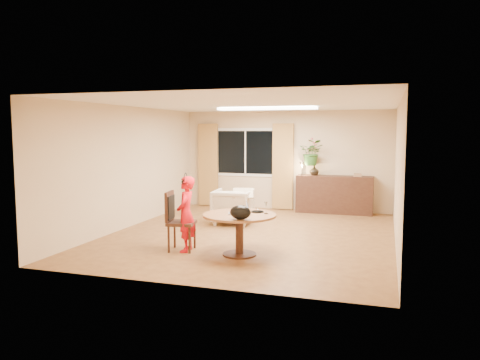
# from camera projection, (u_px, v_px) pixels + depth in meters

# --- Properties ---
(floor) EXTENTS (6.50, 6.50, 0.00)m
(floor) POSITION_uv_depth(u_px,v_px,m) (251.00, 235.00, 9.39)
(floor) COLOR brown
(floor) RESTS_ON ground
(ceiling) EXTENTS (6.50, 6.50, 0.00)m
(ceiling) POSITION_uv_depth(u_px,v_px,m) (252.00, 104.00, 9.11)
(ceiling) COLOR white
(ceiling) RESTS_ON wall_back
(wall_back) EXTENTS (5.50, 0.00, 5.50)m
(wall_back) POSITION_uv_depth(u_px,v_px,m) (285.00, 160.00, 12.33)
(wall_back) COLOR tan
(wall_back) RESTS_ON floor
(wall_left) EXTENTS (0.00, 6.50, 6.50)m
(wall_left) POSITION_uv_depth(u_px,v_px,m) (129.00, 167.00, 10.07)
(wall_left) COLOR tan
(wall_left) RESTS_ON floor
(wall_right) EXTENTS (0.00, 6.50, 6.50)m
(wall_right) POSITION_uv_depth(u_px,v_px,m) (398.00, 174.00, 8.43)
(wall_right) COLOR tan
(wall_right) RESTS_ON floor
(window) EXTENTS (1.70, 0.03, 1.30)m
(window) POSITION_uv_depth(u_px,v_px,m) (245.00, 152.00, 12.62)
(window) COLOR white
(window) RESTS_ON wall_back
(curtain_left) EXTENTS (0.55, 0.08, 2.25)m
(curtain_left) POSITION_uv_depth(u_px,v_px,m) (208.00, 165.00, 12.90)
(curtain_left) COLOR olive
(curtain_left) RESTS_ON wall_back
(curtain_right) EXTENTS (0.55, 0.08, 2.25)m
(curtain_right) POSITION_uv_depth(u_px,v_px,m) (283.00, 166.00, 12.28)
(curtain_right) COLOR olive
(curtain_right) RESTS_ON wall_back
(ceiling_panel) EXTENTS (2.20, 0.35, 0.05)m
(ceiling_panel) POSITION_uv_depth(u_px,v_px,m) (267.00, 108.00, 10.26)
(ceiling_panel) COLOR white
(ceiling_panel) RESTS_ON ceiling
(dining_table) EXTENTS (1.23, 1.23, 0.70)m
(dining_table) POSITION_uv_depth(u_px,v_px,m) (240.00, 223.00, 7.78)
(dining_table) COLOR brown
(dining_table) RESTS_ON floor
(dining_chair) EXTENTS (0.56, 0.53, 1.03)m
(dining_chair) POSITION_uv_depth(u_px,v_px,m) (182.00, 221.00, 8.10)
(dining_chair) COLOR black
(dining_chair) RESTS_ON floor
(child) EXTENTS (0.52, 0.39, 1.30)m
(child) POSITION_uv_depth(u_px,v_px,m) (186.00, 214.00, 8.03)
(child) COLOR red
(child) RESTS_ON floor
(laptop) EXTENTS (0.41, 0.33, 0.24)m
(laptop) POSITION_uv_depth(u_px,v_px,m) (239.00, 207.00, 7.77)
(laptop) COLOR #B7B7BC
(laptop) RESTS_ON dining_table
(tumbler) EXTENTS (0.09, 0.09, 0.10)m
(tumbler) POSITION_uv_depth(u_px,v_px,m) (243.00, 209.00, 7.98)
(tumbler) COLOR white
(tumbler) RESTS_ON dining_table
(wine_glass) EXTENTS (0.07, 0.07, 0.20)m
(wine_glass) POSITION_uv_depth(u_px,v_px,m) (266.00, 208.00, 7.79)
(wine_glass) COLOR white
(wine_glass) RESTS_ON dining_table
(pot_lid) EXTENTS (0.23, 0.23, 0.04)m
(pot_lid) POSITION_uv_depth(u_px,v_px,m) (257.00, 211.00, 7.95)
(pot_lid) COLOR white
(pot_lid) RESTS_ON dining_table
(handbag) EXTENTS (0.36, 0.25, 0.23)m
(handbag) POSITION_uv_depth(u_px,v_px,m) (240.00, 212.00, 7.27)
(handbag) COLOR black
(handbag) RESTS_ON dining_table
(armchair) EXTENTS (0.89, 0.92, 0.78)m
(armchair) POSITION_uv_depth(u_px,v_px,m) (233.00, 206.00, 10.47)
(armchair) COLOR beige
(armchair) RESTS_ON floor
(throw) EXTENTS (0.58, 0.65, 0.03)m
(throw) POSITION_uv_depth(u_px,v_px,m) (243.00, 190.00, 10.27)
(throw) COLOR beige
(throw) RESTS_ON armchair
(sideboard) EXTENTS (1.90, 0.46, 0.95)m
(sideboard) POSITION_uv_depth(u_px,v_px,m) (334.00, 195.00, 11.80)
(sideboard) COLOR black
(sideboard) RESTS_ON floor
(vase) EXTENTS (0.25, 0.25, 0.25)m
(vase) POSITION_uv_depth(u_px,v_px,m) (314.00, 170.00, 11.89)
(vase) COLOR black
(vase) RESTS_ON sideboard
(bouquet) EXTENTS (0.61, 0.53, 0.66)m
(bouquet) POSITION_uv_depth(u_px,v_px,m) (312.00, 153.00, 11.86)
(bouquet) COLOR #366F29
(bouquet) RESTS_ON vase
(book_stack) EXTENTS (0.23, 0.20, 0.08)m
(book_stack) POSITION_uv_depth(u_px,v_px,m) (358.00, 175.00, 11.58)
(book_stack) COLOR #966F4C
(book_stack) RESTS_ON sideboard
(desk_lamp) EXTENTS (0.16, 0.16, 0.35)m
(desk_lamp) POSITION_uv_depth(u_px,v_px,m) (302.00, 168.00, 11.93)
(desk_lamp) COLOR black
(desk_lamp) RESTS_ON sideboard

